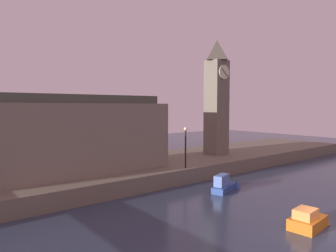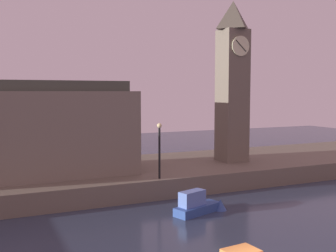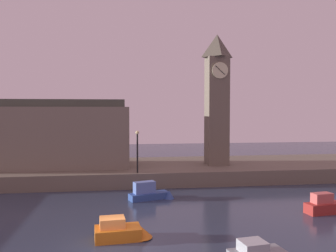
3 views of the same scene
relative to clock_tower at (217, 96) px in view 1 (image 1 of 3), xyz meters
The scene contains 7 objects.
ground_plane 23.71m from the clock_tower, 120.32° to the right, with size 120.00×120.00×0.00m, color #2D384C.
far_embankment 13.86m from the clock_tower, behind, with size 70.00×12.00×1.50m, color #6B6051.
clock_tower is the anchor object (origin of this frame).
parliament_hall 19.63m from the clock_tower, behind, with size 17.96×6.29×10.52m.
streetlamp 11.25m from the clock_tower, 154.92° to the right, with size 0.36×0.36×4.13m.
boat_tour_blue 14.68m from the clock_tower, 132.89° to the right, with size 4.17×2.15×1.66m.
boat_patrol_orange 22.52m from the clock_tower, 120.83° to the right, with size 3.51×1.82×1.31m.
Camera 1 is at (-18.81, -8.48, 7.71)m, focal length 33.29 mm.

